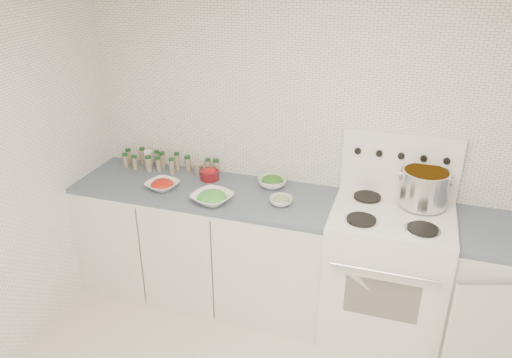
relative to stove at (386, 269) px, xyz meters
name	(u,v)px	position (x,y,z in m)	size (l,w,h in m)	color
room_walls	(268,194)	(-0.48, -1.19, 1.06)	(3.54, 3.04, 2.52)	white
counter_left	(206,242)	(-1.30, 0.00, -0.05)	(1.85, 0.62, 0.90)	white
stove	(386,269)	(0.00, 0.00, 0.00)	(0.76, 0.70, 1.36)	white
stock_pot	(424,186)	(0.17, 0.14, 0.58)	(0.32, 0.30, 0.23)	silver
bowl_tomato	(162,185)	(-1.58, -0.09, 0.43)	(0.26, 0.26, 0.07)	white
bowl_snowpea	(212,197)	(-1.17, -0.17, 0.44)	(0.32, 0.32, 0.09)	white
bowl_broccoli	(272,181)	(-0.85, 0.19, 0.44)	(0.24, 0.24, 0.08)	white
bowl_zucchini	(281,200)	(-0.72, -0.06, 0.43)	(0.18, 0.18, 0.06)	white
bowl_pepper	(210,174)	(-1.32, 0.16, 0.45)	(0.14, 0.14, 0.08)	#5C0F16
salt_canister	(148,159)	(-1.87, 0.24, 0.47)	(0.06, 0.06, 0.13)	white
tin_can	(198,169)	(-1.43, 0.21, 0.45)	(0.07, 0.07, 0.09)	#B5A899
spice_cluster	(163,162)	(-1.73, 0.22, 0.47)	(0.77, 0.16, 0.14)	gray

